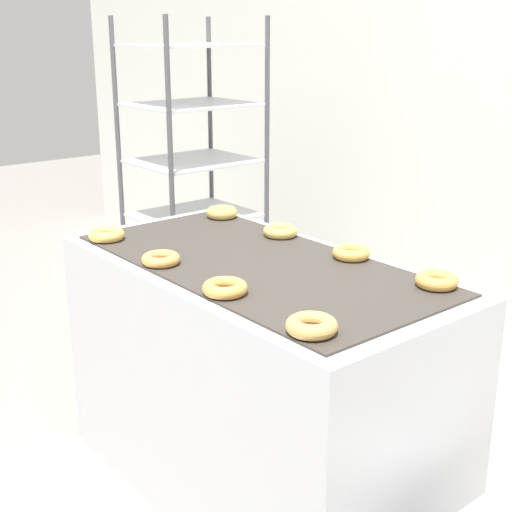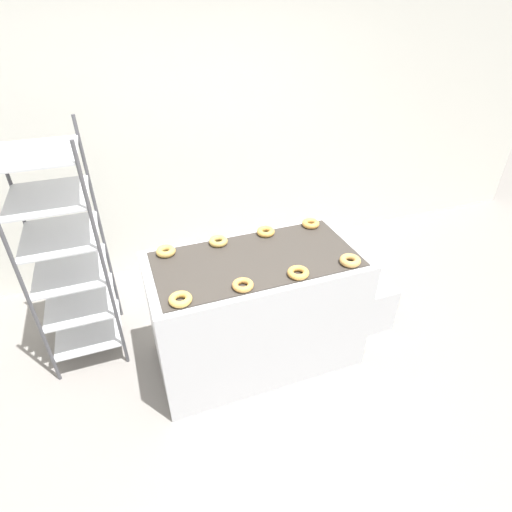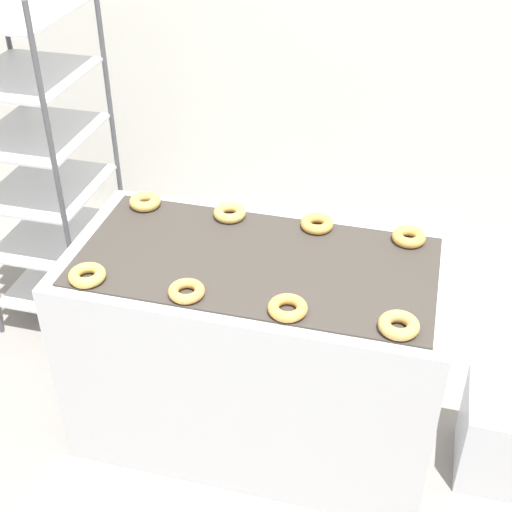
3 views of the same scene
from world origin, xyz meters
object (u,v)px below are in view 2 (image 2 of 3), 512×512
object	(u,v)px
donut_near_midright	(298,273)
donut_far_right	(311,224)
fryer_machine	(256,310)
donut_far_left	(166,251)
glaze_bin	(368,303)
donut_far_midleft	(218,241)
baking_rack_cart	(66,253)
donut_far_midright	(266,232)
donut_near_right	(350,261)
donut_near_left	(180,299)
donut_near_midleft	(243,285)

from	to	relation	value
donut_near_midright	donut_far_right	world-z (taller)	donut_far_right
fryer_machine	donut_far_left	world-z (taller)	donut_far_left
glaze_bin	donut_far_left	size ratio (longest dim) A/B	3.03
donut_far_right	donut_far_midleft	bearing A→B (deg)	-179.65
fryer_machine	baking_rack_cart	world-z (taller)	baking_rack_cart
donut_far_right	donut_far_midright	bearing A→B (deg)	179.23
fryer_machine	baking_rack_cart	size ratio (longest dim) A/B	0.85
donut_near_right	donut_far_midleft	bearing A→B (deg)	143.97
glaze_bin	donut_near_left	size ratio (longest dim) A/B	2.95
baking_rack_cart	donut_near_left	size ratio (longest dim) A/B	12.72
fryer_machine	donut_far_midleft	world-z (taller)	donut_far_midleft
donut_far_left	donut_near_midright	bearing A→B (deg)	-36.07
donut_near_left	donut_near_right	world-z (taller)	donut_near_right
fryer_machine	donut_near_midleft	world-z (taller)	donut_near_midleft
donut_near_midright	donut_far_midleft	world-z (taller)	donut_far_midleft
donut_far_left	donut_near_left	bearing A→B (deg)	-91.00
donut_near_midright	donut_near_right	distance (m)	0.37
baking_rack_cart	glaze_bin	size ratio (longest dim) A/B	4.31
glaze_bin	donut_near_right	distance (m)	0.90
donut_near_midleft	donut_far_right	distance (m)	0.89
donut_near_midleft	fryer_machine	bearing A→B (deg)	55.37
donut_near_left	donut_far_left	xyz separation A→B (m)	(0.01, 0.53, 0.00)
donut_far_midright	donut_far_right	distance (m)	0.36
baking_rack_cart	donut_near_right	xyz separation A→B (m)	(1.73, -0.82, 0.05)
donut_near_left	donut_far_right	distance (m)	1.21
donut_near_midright	glaze_bin	bearing A→B (deg)	19.31
donut_near_midleft	donut_far_midright	world-z (taller)	donut_far_midright
donut_far_right	glaze_bin	bearing A→B (deg)	-27.38
donut_near_right	donut_far_midleft	distance (m)	0.90
donut_near_right	donut_far_midright	distance (m)	0.65
fryer_machine	donut_near_right	world-z (taller)	donut_near_right
donut_near_midright	donut_far_midleft	distance (m)	0.64
baking_rack_cart	donut_near_left	world-z (taller)	baking_rack_cart
baking_rack_cart	donut_near_right	size ratio (longest dim) A/B	12.47
donut_near_right	donut_far_right	world-z (taller)	donut_near_right
fryer_machine	donut_near_left	xyz separation A→B (m)	(-0.55, -0.27, 0.47)
fryer_machine	donut_far_right	bearing A→B (deg)	26.80
donut_near_left	donut_near_midright	xyz separation A→B (m)	(0.73, 0.00, -0.00)
baking_rack_cart	donut_near_right	distance (m)	1.91
baking_rack_cart	donut_far_midleft	bearing A→B (deg)	-16.21
donut_near_right	donut_far_right	bearing A→B (deg)	91.15
donut_near_midleft	donut_near_midright	distance (m)	0.36
donut_far_left	baking_rack_cart	bearing A→B (deg)	155.10
donut_near_left	donut_near_midleft	bearing A→B (deg)	0.61
fryer_machine	donut_near_left	world-z (taller)	donut_near_left
baking_rack_cart	donut_near_midright	distance (m)	1.59
glaze_bin	donut_far_left	world-z (taller)	donut_far_left
donut_near_midright	donut_near_right	world-z (taller)	donut_near_right
donut_near_midleft	baking_rack_cart	bearing A→B (deg)	140.69
glaze_bin	donut_far_right	world-z (taller)	donut_far_right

